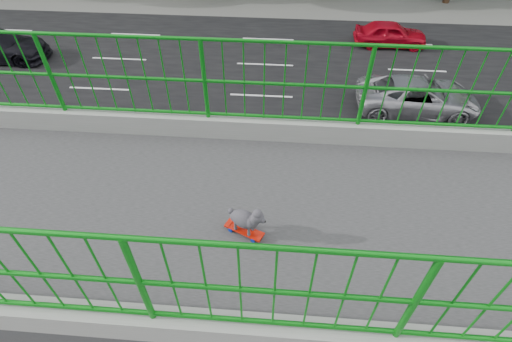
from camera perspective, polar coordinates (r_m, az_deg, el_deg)
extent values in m
cube|color=black|center=(18.95, 0.78, 11.00)|extent=(18.00, 90.00, 0.02)
cube|color=#2D2D2F|center=(4.73, -9.27, -7.66)|extent=(3.00, 24.00, 0.50)
cube|color=slate|center=(7.77, -6.09, -23.77)|extent=(1.20, 1.20, 6.50)
cube|color=gray|center=(5.42, -6.90, 6.70)|extent=(0.20, 24.00, 0.30)
cylinder|color=#0D7D15|center=(4.76, -8.23, 18.67)|extent=(0.04, 24.00, 0.04)
cylinder|color=#0D7D15|center=(5.02, -7.59, 13.02)|extent=(0.04, 24.00, 0.04)
cylinder|color=#0D7D15|center=(5.02, -7.59, 13.02)|extent=(0.06, 0.06, 1.10)
cube|color=gray|center=(3.70, -14.47, -20.92)|extent=(0.20, 24.00, 0.30)
cylinder|color=#0D7D15|center=(2.65, -19.25, -9.26)|extent=(0.04, 24.00, 0.04)
cylinder|color=#0D7D15|center=(3.09, -16.82, -15.37)|extent=(0.04, 24.00, 0.04)
cylinder|color=#0D7D15|center=(3.09, -16.82, -15.37)|extent=(0.06, 0.06, 1.10)
cube|color=red|center=(4.23, -1.74, -8.66)|extent=(0.30, 0.45, 0.01)
cube|color=#99999E|center=(4.29, -3.37, -8.05)|extent=(0.08, 0.06, 0.02)
cylinder|color=#071F9E|center=(4.33, -2.97, -7.61)|extent=(0.04, 0.06, 0.05)
sphere|color=yellow|center=(4.33, -2.97, -7.61)|extent=(0.02, 0.02, 0.02)
cylinder|color=#071F9E|center=(4.27, -3.77, -8.65)|extent=(0.04, 0.06, 0.05)
sphere|color=yellow|center=(4.27, -3.77, -8.65)|extent=(0.02, 0.02, 0.02)
cube|color=#99999E|center=(4.21, -0.07, -9.54)|extent=(0.08, 0.06, 0.02)
cylinder|color=#071F9E|center=(4.24, 0.31, -9.08)|extent=(0.04, 0.06, 0.05)
sphere|color=yellow|center=(4.24, 0.31, -9.08)|extent=(0.02, 0.02, 0.02)
cylinder|color=#071F9E|center=(4.18, -0.45, -10.16)|extent=(0.04, 0.06, 0.05)
sphere|color=yellow|center=(4.18, -0.45, -10.16)|extent=(0.02, 0.02, 0.02)
ellipsoid|color=#2D2B30|center=(4.08, -1.80, -7.06)|extent=(0.29, 0.34, 0.20)
sphere|color=#2D2B30|center=(3.93, 0.22, -6.83)|extent=(0.13, 0.13, 0.13)
sphere|color=black|center=(3.92, 1.33, -7.45)|extent=(0.02, 0.02, 0.02)
sphere|color=#2D2B30|center=(4.11, -3.73, -5.88)|extent=(0.07, 0.07, 0.07)
cylinder|color=#2D2B30|center=(4.18, -0.49, -8.14)|extent=(0.03, 0.03, 0.12)
cylinder|color=#2D2B30|center=(4.13, -1.07, -8.94)|extent=(0.03, 0.03, 0.12)
cylinder|color=#2D2B30|center=(4.23, -2.44, -7.27)|extent=(0.03, 0.03, 0.12)
cylinder|color=#2D2B30|center=(4.19, -3.04, -8.05)|extent=(0.03, 0.03, 0.12)
imported|color=silver|center=(13.23, 12.06, -3.82)|extent=(1.84, 4.57, 1.56)
imported|color=#9C9BA0|center=(19.02, 22.74, 10.13)|extent=(2.49, 5.40, 1.50)
imported|color=#AE0618|center=(24.43, 19.18, 18.53)|extent=(1.61, 4.00, 1.36)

